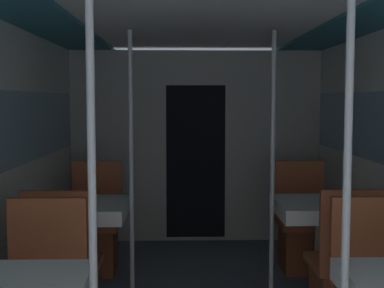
{
  "coord_description": "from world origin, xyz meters",
  "views": [
    {
      "loc": [
        -0.17,
        -1.28,
        1.54
      ],
      "look_at": [
        -0.08,
        2.89,
        1.2
      ],
      "focal_mm": 50.0,
      "sensor_mm": 36.0,
      "label": 1
    }
  ],
  "objects_px": {
    "dining_table_left_1": "(81,215)",
    "support_pole_right_0": "(346,217)",
    "support_pole_left_0": "(93,218)",
    "chair_left_far_1": "(94,239)",
    "chair_left_near_1": "(65,287)",
    "chair_right_near_1": "(345,285)",
    "support_pole_right_1": "(273,165)",
    "support_pole_left_1": "(131,165)",
    "dining_table_right_1": "(322,213)",
    "chair_right_far_1": "(303,238)"
  },
  "relations": [
    {
      "from": "chair_left_far_1",
      "to": "chair_right_far_1",
      "type": "relative_size",
      "value": 1.0
    },
    {
      "from": "support_pole_left_1",
      "to": "dining_table_right_1",
      "type": "distance_m",
      "value": 1.54
    },
    {
      "from": "support_pole_right_1",
      "to": "dining_table_left_1",
      "type": "bearing_deg",
      "value": 180.0
    },
    {
      "from": "support_pole_left_1",
      "to": "dining_table_right_1",
      "type": "xyz_separation_m",
      "value": [
        1.49,
        0.0,
        -0.38
      ]
    },
    {
      "from": "dining_table_right_1",
      "to": "support_pole_right_1",
      "type": "distance_m",
      "value": 0.55
    },
    {
      "from": "support_pole_left_0",
      "to": "support_pole_left_1",
      "type": "relative_size",
      "value": 1.0
    },
    {
      "from": "dining_table_left_1",
      "to": "chair_left_far_1",
      "type": "height_order",
      "value": "chair_left_far_1"
    },
    {
      "from": "chair_left_far_1",
      "to": "chair_right_near_1",
      "type": "xyz_separation_m",
      "value": [
        1.89,
        -1.24,
        0.0
      ]
    },
    {
      "from": "chair_left_near_1",
      "to": "support_pole_right_1",
      "type": "height_order",
      "value": "support_pole_right_1"
    },
    {
      "from": "support_pole_right_0",
      "to": "chair_right_far_1",
      "type": "bearing_deg",
      "value": 80.91
    },
    {
      "from": "chair_left_near_1",
      "to": "support_pole_left_1",
      "type": "distance_m",
      "value": 1.05
    },
    {
      "from": "dining_table_left_1",
      "to": "support_pole_right_0",
      "type": "relative_size",
      "value": 0.36
    },
    {
      "from": "dining_table_left_1",
      "to": "chair_right_near_1",
      "type": "xyz_separation_m",
      "value": [
        1.89,
        -0.62,
        -0.36
      ]
    },
    {
      "from": "chair_right_near_1",
      "to": "support_pole_right_1",
      "type": "relative_size",
      "value": 0.47
    },
    {
      "from": "chair_left_near_1",
      "to": "support_pole_right_0",
      "type": "distance_m",
      "value": 2.07
    },
    {
      "from": "dining_table_right_1",
      "to": "chair_right_near_1",
      "type": "xyz_separation_m",
      "value": [
        -0.0,
        -0.62,
        -0.36
      ]
    },
    {
      "from": "chair_left_far_1",
      "to": "chair_right_near_1",
      "type": "distance_m",
      "value": 2.26
    },
    {
      "from": "chair_right_far_1",
      "to": "support_pole_left_1",
      "type": "bearing_deg",
      "value": 22.49
    },
    {
      "from": "chair_left_near_1",
      "to": "chair_left_far_1",
      "type": "distance_m",
      "value": 1.24
    },
    {
      "from": "support_pole_left_0",
      "to": "dining_table_right_1",
      "type": "bearing_deg",
      "value": 51.01
    },
    {
      "from": "chair_left_near_1",
      "to": "support_pole_right_0",
      "type": "xyz_separation_m",
      "value": [
        1.49,
        -1.23,
        0.74
      ]
    },
    {
      "from": "chair_left_far_1",
      "to": "dining_table_left_1",
      "type": "bearing_deg",
      "value": 90.0
    },
    {
      "from": "dining_table_right_1",
      "to": "chair_right_far_1",
      "type": "relative_size",
      "value": 0.77
    },
    {
      "from": "chair_left_near_1",
      "to": "support_pole_right_1",
      "type": "distance_m",
      "value": 1.78
    },
    {
      "from": "dining_table_left_1",
      "to": "support_pole_right_1",
      "type": "relative_size",
      "value": 0.36
    },
    {
      "from": "support_pole_right_0",
      "to": "dining_table_right_1",
      "type": "xyz_separation_m",
      "value": [
        0.39,
        1.85,
        -0.38
      ]
    },
    {
      "from": "support_pole_left_0",
      "to": "chair_left_far_1",
      "type": "xyz_separation_m",
      "value": [
        -0.39,
        2.46,
        -0.74
      ]
    },
    {
      "from": "support_pole_right_0",
      "to": "support_pole_left_1",
      "type": "bearing_deg",
      "value": 120.79
    },
    {
      "from": "chair_left_near_1",
      "to": "support_pole_left_1",
      "type": "relative_size",
      "value": 0.47
    },
    {
      "from": "dining_table_right_1",
      "to": "support_pole_left_0",
      "type": "bearing_deg",
      "value": -128.99
    },
    {
      "from": "dining_table_left_1",
      "to": "support_pole_right_0",
      "type": "bearing_deg",
      "value": -51.01
    },
    {
      "from": "chair_right_far_1",
      "to": "chair_left_far_1",
      "type": "bearing_deg",
      "value": 0.0
    },
    {
      "from": "support_pole_left_1",
      "to": "chair_left_far_1",
      "type": "bearing_deg",
      "value": 122.52
    },
    {
      "from": "support_pole_left_1",
      "to": "support_pole_right_1",
      "type": "bearing_deg",
      "value": 0.0
    },
    {
      "from": "dining_table_right_1",
      "to": "chair_right_near_1",
      "type": "distance_m",
      "value": 0.72
    },
    {
      "from": "support_pole_right_1",
      "to": "support_pole_left_1",
      "type": "bearing_deg",
      "value": 180.0
    },
    {
      "from": "support_pole_right_1",
      "to": "support_pole_left_0",
      "type": "bearing_deg",
      "value": -120.79
    },
    {
      "from": "chair_left_far_1",
      "to": "support_pole_right_1",
      "type": "height_order",
      "value": "support_pole_right_1"
    },
    {
      "from": "chair_left_near_1",
      "to": "support_pole_right_0",
      "type": "height_order",
      "value": "support_pole_right_0"
    },
    {
      "from": "dining_table_left_1",
      "to": "chair_right_far_1",
      "type": "height_order",
      "value": "chair_right_far_1"
    },
    {
      "from": "chair_right_far_1",
      "to": "support_pole_left_0",
      "type": "bearing_deg",
      "value": 58.77
    },
    {
      "from": "chair_left_far_1",
      "to": "support_pole_right_1",
      "type": "distance_m",
      "value": 1.78
    },
    {
      "from": "chair_left_near_1",
      "to": "support_pole_left_1",
      "type": "height_order",
      "value": "support_pole_left_1"
    },
    {
      "from": "chair_right_far_1",
      "to": "support_pole_right_1",
      "type": "height_order",
      "value": "support_pole_right_1"
    },
    {
      "from": "dining_table_left_1",
      "to": "chair_left_far_1",
      "type": "distance_m",
      "value": 0.72
    },
    {
      "from": "chair_left_far_1",
      "to": "support_pole_right_1",
      "type": "bearing_deg",
      "value": 157.51
    },
    {
      "from": "chair_left_near_1",
      "to": "dining_table_right_1",
      "type": "distance_m",
      "value": 2.02
    },
    {
      "from": "support_pole_left_1",
      "to": "support_pole_right_0",
      "type": "xyz_separation_m",
      "value": [
        1.1,
        -1.85,
        0.0
      ]
    },
    {
      "from": "support_pole_left_0",
      "to": "chair_left_near_1",
      "type": "height_order",
      "value": "support_pole_left_0"
    },
    {
      "from": "support_pole_left_0",
      "to": "chair_right_near_1",
      "type": "bearing_deg",
      "value": 39.4
    }
  ]
}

